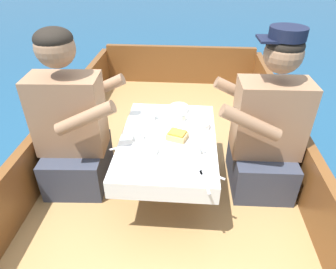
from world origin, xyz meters
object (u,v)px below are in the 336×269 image
Objects in this scene: tin_can at (180,117)px; person_port at (72,128)px; coffee_cup_port at (149,114)px; coffee_cup_starboard at (196,149)px; person_starboard at (266,131)px; coffee_cup_center at (138,134)px; sandwich at (177,135)px.

person_port is at bearing -164.09° from tin_can.
coffee_cup_port is 1.14× the size of coffee_cup_starboard.
person_starboard is 0.53m from tin_can.
person_starboard is 14.96× the size of tin_can.
coffee_cup_starboard is at bearing -15.84° from person_port.
coffee_cup_starboard is 0.96× the size of coffee_cup_center.
person_port reaches higher than coffee_cup_port.
coffee_cup_starboard is (0.11, -0.12, -0.01)m from sandwich.
person_port is 0.64m from sandwich.
tin_can is (0.01, 0.23, -0.00)m from sandwich.
sandwich is at bearing 9.21° from person_starboard.
coffee_cup_starboard is 0.36m from tin_can.
coffee_cup_port reaches higher than coffee_cup_starboard.
tin_can reaches higher than coffee_cup_center.
sandwich is at bearing 131.55° from coffee_cup_starboard.
coffee_cup_starboard is at bearing -74.17° from tin_can.
person_port reaches higher than tin_can.
tin_can is (-0.52, 0.13, 0.00)m from person_starboard.
person_starboard is 0.47m from coffee_cup_starboard.
coffee_cup_center is (-0.75, -0.10, 0.01)m from person_starboard.
coffee_cup_port is 0.20m from tin_can.
coffee_cup_starboard is (0.30, -0.35, -0.01)m from coffee_cup_port.
sandwich is 0.16m from coffee_cup_starboard.
person_starboard is at bearing 7.30° from coffee_cup_center.
coffee_cup_center is (-0.34, 0.12, 0.00)m from coffee_cup_starboard.
coffee_cup_port is at bearing 130.25° from coffee_cup_starboard.
tin_can is at bearing 12.42° from person_port.
coffee_cup_port is 1.59× the size of tin_can.
person_starboard reaches higher than person_port.
coffee_cup_port reaches higher than sandwich.
sandwich is at bearing -7.25° from person_port.
tin_can is (0.20, -0.01, -0.01)m from coffee_cup_port.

